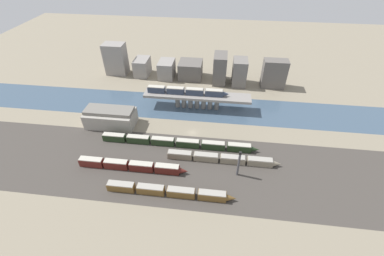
# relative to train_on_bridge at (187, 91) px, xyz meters

# --- Properties ---
(ground_plane) EXTENTS (400.00, 400.00, 0.00)m
(ground_plane) POSITION_rel_train_on_bridge_xyz_m (5.45, -22.61, -10.48)
(ground_plane) COLOR gray
(railbed_yard) EXTENTS (280.00, 42.00, 0.01)m
(railbed_yard) POSITION_rel_train_on_bridge_xyz_m (5.45, -46.61, -10.47)
(railbed_yard) COLOR #423D38
(railbed_yard) RESTS_ON ground
(river_water) EXTENTS (320.00, 26.07, 0.01)m
(river_water) POSITION_rel_train_on_bridge_xyz_m (5.45, 0.00, -10.47)
(river_water) COLOR #3D5166
(river_water) RESTS_ON ground
(bridge) EXTENTS (59.28, 9.21, 8.68)m
(bridge) POSITION_rel_train_on_bridge_xyz_m (5.45, 0.00, -3.78)
(bridge) COLOR gray
(bridge) RESTS_ON ground
(train_on_bridge) EXTENTS (45.10, 3.08, 3.68)m
(train_on_bridge) POSITION_rel_train_on_bridge_xyz_m (0.00, 0.00, 0.00)
(train_on_bridge) COLOR #2D384C
(train_on_bridge) RESTS_ON bridge
(train_yard_near) EXTENTS (50.36, 3.03, 3.66)m
(train_yard_near) POSITION_rel_train_on_bridge_xyz_m (1.27, -61.25, -8.69)
(train_yard_near) COLOR brown
(train_yard_near) RESTS_ON ground
(train_yard_mid) EXTENTS (47.26, 3.01, 4.03)m
(train_yard_mid) POSITION_rel_train_on_bridge_xyz_m (-17.24, -50.14, -8.50)
(train_yard_mid) COLOR #5B1E19
(train_yard_mid) RESTS_ON ground
(train_yard_far) EXTENTS (49.79, 3.09, 3.48)m
(train_yard_far) POSITION_rel_train_on_bridge_xyz_m (21.20, -40.95, -8.78)
(train_yard_far) COLOR gray
(train_yard_far) RESTS_ON ground
(train_yard_outer) EXTENTS (74.44, 2.87, 3.77)m
(train_yard_outer) POSITION_rel_train_on_bridge_xyz_m (-0.03, -33.03, -8.62)
(train_yard_outer) COLOR #23381E
(train_yard_outer) RESTS_ON ground
(warehouse_building) EXTENTS (24.87, 12.66, 9.63)m
(warehouse_building) POSITION_rel_train_on_bridge_xyz_m (-37.18, -20.85, -5.90)
(warehouse_building) COLOR #9E998E
(warehouse_building) RESTS_ON ground
(signal_tower) EXTENTS (1.00, 0.96, 13.05)m
(signal_tower) POSITION_rel_train_on_bridge_xyz_m (27.50, -47.86, -4.09)
(signal_tower) COLOR #4C4C51
(signal_tower) RESTS_ON ground
(city_block_far_left) EXTENTS (14.11, 9.92, 20.93)m
(city_block_far_left) POSITION_rel_train_on_bridge_xyz_m (-54.33, 36.87, -0.01)
(city_block_far_left) COLOR gray
(city_block_far_left) RESTS_ON ground
(city_block_left) EXTENTS (9.29, 14.03, 11.37)m
(city_block_left) POSITION_rel_train_on_bridge_xyz_m (-36.31, 36.73, -4.79)
(city_block_left) COLOR gray
(city_block_left) RESTS_ON ground
(city_block_center) EXTENTS (9.97, 14.30, 11.30)m
(city_block_center) POSITION_rel_train_on_bridge_xyz_m (-18.99, 35.21, -4.82)
(city_block_center) COLOR gray
(city_block_center) RESTS_ON ground
(city_block_right) EXTENTS (15.23, 14.93, 11.07)m
(city_block_right) POSITION_rel_train_on_bridge_xyz_m (-2.85, 36.71, -4.94)
(city_block_right) COLOR #605B56
(city_block_right) RESTS_ON ground
(city_block_far_right) EXTENTS (8.33, 15.08, 18.59)m
(city_block_far_right) POSITION_rel_train_on_bridge_xyz_m (16.82, 32.96, -1.18)
(city_block_far_right) COLOR #605B56
(city_block_far_right) RESTS_ON ground
(city_block_tall) EXTENTS (8.87, 12.76, 16.82)m
(city_block_tall) POSITION_rel_train_on_bridge_xyz_m (29.42, 31.09, -2.07)
(city_block_tall) COLOR slate
(city_block_tall) RESTS_ON ground
(city_block_low) EXTENTS (14.75, 8.09, 17.90)m
(city_block_low) POSITION_rel_train_on_bridge_xyz_m (50.88, 30.41, -1.53)
(city_block_low) COLOR #605B56
(city_block_low) RESTS_ON ground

